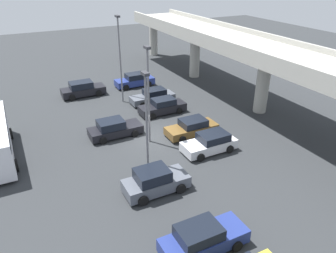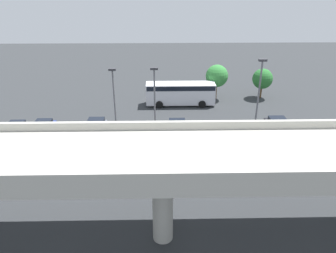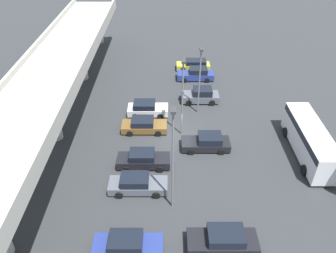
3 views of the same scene
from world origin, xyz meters
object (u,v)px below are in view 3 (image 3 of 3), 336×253
at_px(parked_car_0, 223,241).
at_px(parked_car_4, 144,125).
at_px(parked_car_5, 147,109).
at_px(shuttle_bus, 310,139).
at_px(parked_car_8, 194,65).
at_px(lamp_post_mid_lot, 173,155).
at_px(lamp_post_near_aisle, 182,93).
at_px(parked_car_1, 137,184).
at_px(parked_car_7, 196,74).
at_px(parked_car_9, 128,246).
at_px(parked_car_6, 201,96).
at_px(parked_car_3, 207,142).
at_px(lamp_post_by_overpass, 200,76).
at_px(parked_car_2, 143,159).

bearing_deg(parked_car_0, parked_car_4, -65.54).
xyz_separation_m(parked_car_5, shuttle_bus, (-6.75, -15.22, 1.02)).
xyz_separation_m(parked_car_5, parked_car_8, (11.26, -5.87, -0.03)).
xyz_separation_m(parked_car_5, lamp_post_mid_lot, (-13.06, -2.63, 4.49)).
height_order(parked_car_5, lamp_post_near_aisle, lamp_post_near_aisle).
bearing_deg(parked_car_1, lamp_post_mid_lot, -30.87).
bearing_deg(lamp_post_mid_lot, parked_car_7, -8.87).
relative_size(parked_car_0, parked_car_9, 1.02).
height_order(parked_car_1, parked_car_6, parked_car_6).
bearing_deg(parked_car_5, lamp_post_near_aisle, -44.81).
bearing_deg(parked_car_3, shuttle_bus, 174.92).
bearing_deg(lamp_post_mid_lot, parked_car_0, -137.16).
relative_size(shuttle_bus, lamp_post_by_overpass, 1.19).
height_order(parked_car_8, shuttle_bus, shuttle_bus).
height_order(parked_car_3, parked_car_8, parked_car_3).
xyz_separation_m(parked_car_7, lamp_post_by_overpass, (-7.86, 0.36, 3.67)).
height_order(parked_car_2, parked_car_3, parked_car_2).
bearing_deg(shuttle_bus, lamp_post_mid_lot, -63.38).
distance_m(parked_car_0, parked_car_9, 6.47).
distance_m(parked_car_7, lamp_post_near_aisle, 12.78).
xyz_separation_m(parked_car_3, lamp_post_mid_lot, (-7.13, 3.35, 4.51)).
height_order(parked_car_4, parked_car_5, parked_car_5).
xyz_separation_m(parked_car_8, parked_car_9, (-28.38, 6.29, 0.04)).
bearing_deg(lamp_post_near_aisle, lamp_post_mid_lot, 173.82).
distance_m(parked_car_7, parked_car_8, 2.96).
bearing_deg(parked_car_6, parked_car_3, 89.22).
distance_m(parked_car_8, shuttle_bus, 20.32).
xyz_separation_m(parked_car_8, lamp_post_mid_lot, (-24.32, 3.25, 4.52)).
relative_size(parked_car_3, parked_car_8, 1.01).
xyz_separation_m(parked_car_6, lamp_post_near_aisle, (-6.34, 2.45, 3.92)).
height_order(parked_car_6, lamp_post_near_aisle, lamp_post_near_aisle).
bearing_deg(parked_car_9, parked_car_7, 75.92).
bearing_deg(parked_car_1, parked_car_4, 89.72).
bearing_deg(lamp_post_mid_lot, parked_car_8, -7.60).
height_order(parked_car_1, parked_car_4, parked_car_1).
bearing_deg(parked_car_2, parked_car_5, 90.68).
bearing_deg(lamp_post_by_overpass, parked_car_1, 153.81).
relative_size(parked_car_1, parked_car_9, 1.02).
height_order(parked_car_2, parked_car_4, parked_car_2).
xyz_separation_m(parked_car_6, parked_car_9, (-19.84, 6.51, -0.06)).
distance_m(parked_car_1, parked_car_5, 11.37).
relative_size(parked_car_1, parked_car_6, 1.11).
relative_size(parked_car_0, lamp_post_near_aisle, 0.60).
relative_size(parked_car_1, shuttle_bus, 0.54).
relative_size(parked_car_5, lamp_post_mid_lot, 0.49).
relative_size(parked_car_3, lamp_post_by_overpass, 0.61).
bearing_deg(parked_car_6, parked_car_5, 24.00).
height_order(parked_car_5, shuttle_bus, shuttle_bus).
relative_size(parked_car_5, lamp_post_by_overpass, 0.59).
height_order(parked_car_6, parked_car_9, parked_car_6).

